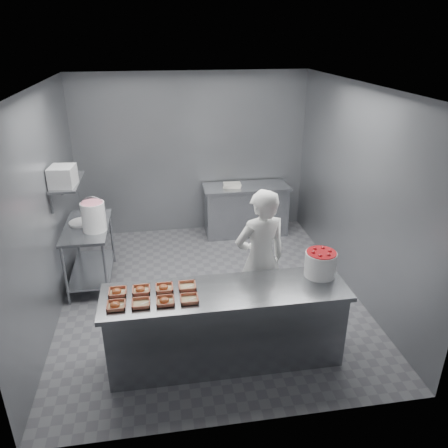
{
  "coord_description": "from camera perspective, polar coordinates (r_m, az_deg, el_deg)",
  "views": [
    {
      "loc": [
        -0.64,
        -5.18,
        3.39
      ],
      "look_at": [
        0.17,
        -0.2,
        1.15
      ],
      "focal_mm": 35.0,
      "sensor_mm": 36.0,
      "label": 1
    }
  ],
  "objects": [
    {
      "name": "worker",
      "position": [
        5.22,
        4.76,
        -4.73
      ],
      "size": [
        0.72,
        0.55,
        1.78
      ],
      "primitive_type": "imported",
      "rotation": [
        0.0,
        0.0,
        3.35
      ],
      "color": "white",
      "rests_on": "ground"
    },
    {
      "name": "paper_stack",
      "position": [
        7.61,
        1.08,
        5.11
      ],
      "size": [
        0.34,
        0.28,
        0.06
      ],
      "primitive_type": "cube",
      "rotation": [
        0.0,
        0.0,
        -0.22
      ],
      "color": "silver",
      "rests_on": "back_counter"
    },
    {
      "name": "wall_shelf",
      "position": [
        6.18,
        -19.83,
        5.21
      ],
      "size": [
        0.35,
        0.9,
        0.03
      ],
      "primitive_type": "cube",
      "color": "slate",
      "rests_on": "wall_left"
    },
    {
      "name": "tray_6",
      "position": [
        4.66,
        -7.83,
        -8.25
      ],
      "size": [
        0.19,
        0.18,
        0.06
      ],
      "color": "tan",
      "rests_on": "service_counter"
    },
    {
      "name": "strawberry_tub",
      "position": [
        4.93,
        12.49,
        -4.98
      ],
      "size": [
        0.35,
        0.35,
        0.29
      ],
      "color": "white",
      "rests_on": "service_counter"
    },
    {
      "name": "ceiling",
      "position": [
        5.25,
        -2.24,
        17.5
      ],
      "size": [
        4.5,
        4.5,
        0.0
      ],
      "primitive_type": "plane",
      "rotation": [
        3.14,
        0.0,
        0.0
      ],
      "color": "white",
      "rests_on": "wall_back"
    },
    {
      "name": "glaze_bucket",
      "position": [
        6.11,
        -16.68,
        1.02
      ],
      "size": [
        0.33,
        0.32,
        0.49
      ],
      "color": "white",
      "rests_on": "prep_table"
    },
    {
      "name": "tray_7",
      "position": [
        4.67,
        -4.82,
        -8.07
      ],
      "size": [
        0.19,
        0.18,
        0.04
      ],
      "color": "tan",
      "rests_on": "service_counter"
    },
    {
      "name": "prep_table",
      "position": [
        6.5,
        -17.2,
        -2.66
      ],
      "size": [
        0.6,
        1.2,
        0.9
      ],
      "color": "slate",
      "rests_on": "ground"
    },
    {
      "name": "wall_left",
      "position": [
        5.72,
        -22.33,
        1.72
      ],
      "size": [
        0.04,
        4.5,
        2.8
      ],
      "primitive_type": "cube",
      "color": "slate",
      "rests_on": "ground"
    },
    {
      "name": "tray_0",
      "position": [
        4.48,
        -13.95,
        -10.26
      ],
      "size": [
        0.19,
        0.18,
        0.06
      ],
      "color": "tan",
      "rests_on": "service_counter"
    },
    {
      "name": "service_counter",
      "position": [
        4.87,
        0.23,
        -13.12
      ],
      "size": [
        2.6,
        0.7,
        0.9
      ],
      "color": "slate",
      "rests_on": "ground"
    },
    {
      "name": "tray_3",
      "position": [
        4.47,
        -4.56,
        -9.72
      ],
      "size": [
        0.19,
        0.18,
        0.04
      ],
      "color": "tan",
      "rests_on": "service_counter"
    },
    {
      "name": "wall_right",
      "position": [
        6.15,
        16.86,
        4.02
      ],
      "size": [
        0.04,
        4.5,
        2.8
      ],
      "primitive_type": "cube",
      "color": "slate",
      "rests_on": "ground"
    },
    {
      "name": "tray_5",
      "position": [
        4.67,
        -10.8,
        -8.43
      ],
      "size": [
        0.19,
        0.18,
        0.06
      ],
      "color": "tan",
      "rests_on": "service_counter"
    },
    {
      "name": "appliance",
      "position": [
        5.95,
        -20.33,
        5.88
      ],
      "size": [
        0.33,
        0.37,
        0.26
      ],
      "primitive_type": "cube",
      "rotation": [
        0.0,
        0.0,
        -0.1
      ],
      "color": "gray",
      "rests_on": "wall_shelf"
    },
    {
      "name": "floor",
      "position": [
        6.23,
        -1.83,
        -9.03
      ],
      "size": [
        4.5,
        4.5,
        0.0
      ],
      "primitive_type": "plane",
      "color": "#4C4C51",
      "rests_on": "ground"
    },
    {
      "name": "back_counter",
      "position": [
        7.82,
        2.85,
        1.89
      ],
      "size": [
        1.5,
        0.6,
        0.9
      ],
      "color": "slate",
      "rests_on": "ground"
    },
    {
      "name": "tray_1",
      "position": [
        4.47,
        -10.8,
        -10.13
      ],
      "size": [
        0.19,
        0.18,
        0.04
      ],
      "color": "tan",
      "rests_on": "service_counter"
    },
    {
      "name": "bucket_lid",
      "position": [
        6.47,
        -18.12,
        0.2
      ],
      "size": [
        0.39,
        0.39,
        0.03
      ],
      "primitive_type": "cylinder",
      "rotation": [
        0.0,
        0.0,
        0.14
      ],
      "color": "white",
      "rests_on": "prep_table"
    },
    {
      "name": "rag",
      "position": [
        6.71,
        -16.82,
        1.2
      ],
      "size": [
        0.19,
        0.18,
        0.02
      ],
      "primitive_type": "cube",
      "rotation": [
        0.0,
        0.0,
        0.41
      ],
      "color": "#CCB28C",
      "rests_on": "prep_table"
    },
    {
      "name": "tray_2",
      "position": [
        4.46,
        -7.72,
        -9.91
      ],
      "size": [
        0.19,
        0.18,
        0.06
      ],
      "color": "tan",
      "rests_on": "service_counter"
    },
    {
      "name": "tray_4",
      "position": [
        4.69,
        -13.76,
        -8.59
      ],
      "size": [
        0.19,
        0.18,
        0.06
      ],
      "color": "tan",
      "rests_on": "service_counter"
    },
    {
      "name": "wall_back",
      "position": [
        7.72,
        -4.18,
        8.98
      ],
      "size": [
        4.0,
        0.04,
        2.8
      ],
      "primitive_type": "cube",
      "color": "slate",
      "rests_on": "ground"
    }
  ]
}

